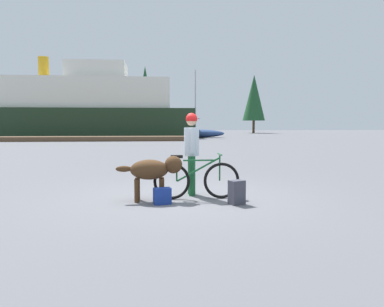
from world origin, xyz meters
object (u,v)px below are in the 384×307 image
dog (154,170)px  backpack (237,192)px  bicycle (196,180)px  ferry_boat (75,110)px  sailboat_moored (195,133)px  person_cyclist (192,146)px  handbag_pannier (162,196)px

dog → backpack: 1.68m
bicycle → dog: size_ratio=1.34×
dog → ferry_boat: bearing=104.0°
bicycle → sailboat_moored: size_ratio=0.24×
bicycle → backpack: bicycle is taller
ferry_boat → person_cyclist: bearing=-74.6°
person_cyclist → handbag_pannier: size_ratio=5.48×
bicycle → backpack: bearing=-38.6°
backpack → sailboat_moored: (2.92, 33.91, 0.27)m
dog → handbag_pannier: dog is taller
bicycle → handbag_pannier: bearing=-148.9°
handbag_pannier → sailboat_moored: sailboat_moored is taller
person_cyclist → backpack: (0.76, -1.03, -0.83)m
dog → backpack: size_ratio=2.85×
ferry_boat → handbag_pannier: bearing=-75.9°
person_cyclist → backpack: 1.53m
dog → ferry_boat: size_ratio=0.05×
sailboat_moored → backpack: bearing=-94.9°
person_cyclist → sailboat_moored: bearing=83.6°
bicycle → person_cyclist: (-0.05, 0.46, 0.66)m
handbag_pannier → bicycle: bearing=31.1°
backpack → handbag_pannier: size_ratio=1.43×
bicycle → dog: (-0.85, -0.08, 0.21)m
person_cyclist → handbag_pannier: person_cyclist is taller
handbag_pannier → person_cyclist: bearing=53.7°
backpack → ferry_boat: (-10.23, 35.36, 2.84)m
person_cyclist → ferry_boat: 35.67m
person_cyclist → backpack: bearing=-53.5°
bicycle → handbag_pannier: bicycle is taller
bicycle → handbag_pannier: 0.85m
bicycle → ferry_boat: size_ratio=0.07×
person_cyclist → handbag_pannier: (-0.65, -0.88, -0.91)m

